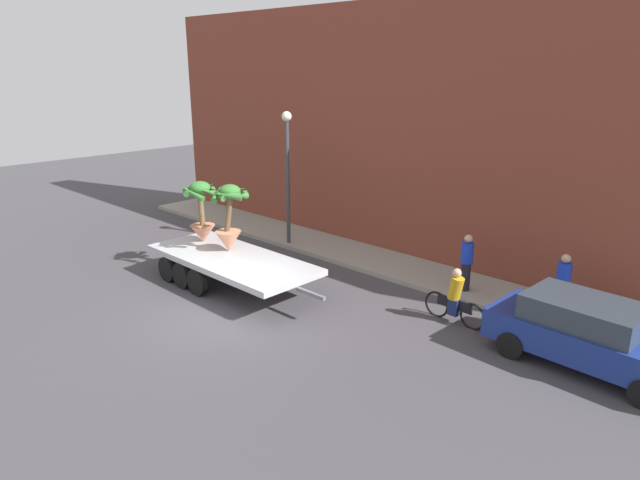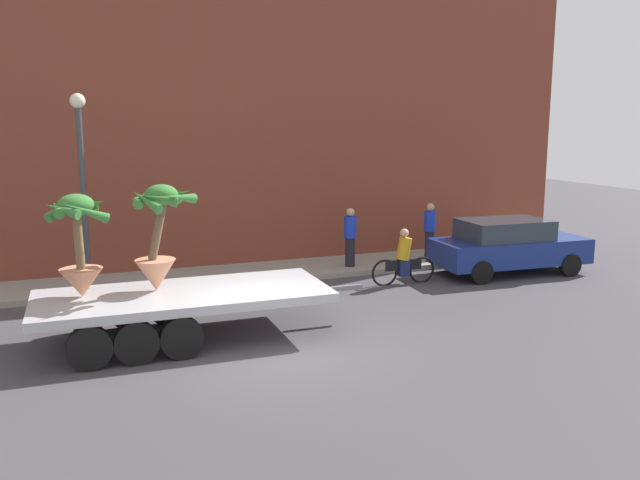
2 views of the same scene
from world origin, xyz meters
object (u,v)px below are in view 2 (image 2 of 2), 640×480
potted_palm_middle (159,237)px  street_lamp (82,167)px  flatbed_trailer (171,303)px  cyclist (404,260)px  potted_palm_rear (79,245)px  pedestrian_near_gate (350,236)px  pedestrian_far_left (430,230)px  parked_car (508,245)px

potted_palm_middle → street_lamp: bearing=109.5°
flatbed_trailer → potted_palm_middle: (-0.16, 0.27, 1.31)m
cyclist → potted_palm_rear: bearing=-165.1°
pedestrian_near_gate → potted_palm_middle: bearing=-145.4°
potted_palm_rear → cyclist: bearing=14.9°
pedestrian_near_gate → pedestrian_far_left: (2.72, 0.17, 0.00)m
pedestrian_far_left → parked_car: bearing=-55.6°
potted_palm_middle → cyclist: (6.64, 2.19, -1.41)m
potted_palm_rear → potted_palm_middle: size_ratio=0.94×
potted_palm_middle → parked_car: 10.32m
flatbed_trailer → parked_car: parked_car is taller
cyclist → potted_palm_middle: bearing=-161.8°
potted_palm_middle → parked_car: size_ratio=0.48×
potted_palm_middle → pedestrian_far_left: potted_palm_middle is taller
cyclist → pedestrian_far_left: (1.97, 2.04, 0.37)m
potted_palm_rear → parked_car: bearing=10.7°
potted_palm_rear → street_lamp: 3.87m
parked_car → pedestrian_near_gate: bearing=155.6°
flatbed_trailer → pedestrian_far_left: (8.45, 4.51, 0.28)m
parked_car → pedestrian_far_left: size_ratio=2.62×
flatbed_trailer → parked_car: 10.15m
potted_palm_middle → pedestrian_far_left: 9.65m
potted_palm_middle → pedestrian_far_left: bearing=26.2°
potted_palm_rear → potted_palm_middle: 1.50m
pedestrian_far_left → flatbed_trailer: bearing=-151.9°
parked_car → potted_palm_rear: bearing=-169.3°
potted_palm_middle → street_lamp: (-1.31, 3.70, 1.16)m
street_lamp → flatbed_trailer: bearing=-69.7°
pedestrian_far_left → pedestrian_near_gate: bearing=-176.5°
potted_palm_middle → street_lamp: 4.09m
flatbed_trailer → pedestrian_near_gate: 7.19m
potted_palm_middle → potted_palm_rear: bearing=179.0°
flatbed_trailer → pedestrian_near_gate: pedestrian_near_gate is taller
potted_palm_rear → pedestrian_far_left: (10.11, 4.20, -0.97)m
pedestrian_near_gate → street_lamp: bearing=-177.1°
flatbed_trailer → potted_palm_rear: bearing=169.7°
flatbed_trailer → potted_palm_middle: size_ratio=3.17×
potted_palm_rear → parked_car: (11.50, 2.17, -1.18)m
pedestrian_far_left → street_lamp: 10.17m
parked_car → flatbed_trailer: bearing=-165.9°
street_lamp → potted_palm_middle: bearing=-70.5°
parked_car → pedestrian_far_left: (-1.39, 2.03, 0.22)m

